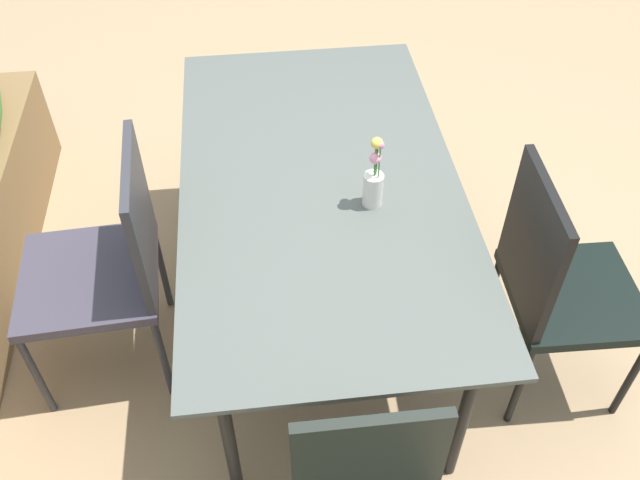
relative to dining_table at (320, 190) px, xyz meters
name	(u,v)px	position (x,y,z in m)	size (l,w,h in m)	color
ground_plane	(326,303)	(0.04, -0.03, -0.71)	(12.00, 12.00, 0.00)	#9E7F5B
dining_table	(320,190)	(0.00, 0.00, 0.00)	(1.80, 1.00, 0.76)	#4C514C
chair_near_left	(556,280)	(-0.40, -0.78, -0.15)	(0.47, 0.47, 1.00)	black
chair_far_side	(109,260)	(-0.11, 0.78, -0.16)	(0.52, 0.52, 0.98)	#3B3542
flower_vase	(374,179)	(-0.14, -0.17, 0.16)	(0.07, 0.07, 0.28)	silver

